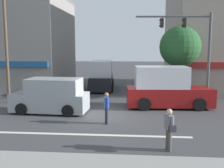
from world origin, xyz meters
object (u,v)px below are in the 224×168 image
at_px(utility_pole_far_right, 214,41).
at_px(pedestrian_foreground_with_bag, 169,127).
at_px(box_truck_crossing_leftbound, 166,89).
at_px(pedestrian_mid_crossing, 107,106).
at_px(traffic_light_mast, 194,44).
at_px(street_tree, 180,47).
at_px(van_crossing_rightbound, 51,96).
at_px(box_truck_crossing_center, 102,76).
at_px(utility_pole_near_left, 6,44).

height_order(utility_pole_far_right, pedestrian_foreground_with_bag, utility_pole_far_right).
xyz_separation_m(box_truck_crossing_leftbound, pedestrian_mid_crossing, (-3.56, -4.11, -0.30)).
distance_m(utility_pole_far_right, pedestrian_foreground_with_bag, 13.83).
relative_size(traffic_light_mast, pedestrian_mid_crossing, 3.71).
relative_size(street_tree, traffic_light_mast, 0.91).
bearing_deg(street_tree, pedestrian_mid_crossing, -124.13).
xyz_separation_m(street_tree, pedestrian_mid_crossing, (-4.91, -7.25, -3.07)).
bearing_deg(traffic_light_mast, utility_pole_far_right, 61.02).
bearing_deg(van_crossing_rightbound, box_truck_crossing_center, 77.43).
distance_m(box_truck_crossing_leftbound, pedestrian_mid_crossing, 5.45).
height_order(box_truck_crossing_center, pedestrian_foreground_with_bag, box_truck_crossing_center).
bearing_deg(pedestrian_mid_crossing, utility_pole_far_right, 48.43).
bearing_deg(utility_pole_near_left, pedestrian_mid_crossing, -36.58).
distance_m(traffic_light_mast, box_truck_crossing_center, 10.25).
height_order(box_truck_crossing_leftbound, pedestrian_foreground_with_bag, box_truck_crossing_leftbound).
bearing_deg(box_truck_crossing_center, utility_pole_near_left, -143.27).
bearing_deg(pedestrian_foreground_with_bag, van_crossing_rightbound, 138.79).
relative_size(traffic_light_mast, box_truck_crossing_leftbound, 1.09).
bearing_deg(pedestrian_foreground_with_bag, street_tree, 78.66).
bearing_deg(street_tree, box_truck_crossing_leftbound, -113.35).
height_order(traffic_light_mast, pedestrian_foreground_with_bag, traffic_light_mast).
height_order(traffic_light_mast, box_truck_crossing_center, traffic_light_mast).
xyz_separation_m(van_crossing_rightbound, box_truck_crossing_center, (2.01, 9.03, 0.25)).
bearing_deg(street_tree, pedestrian_foreground_with_bag, -101.34).
bearing_deg(box_truck_crossing_leftbound, utility_pole_far_right, 47.85).
bearing_deg(utility_pole_far_right, van_crossing_rightbound, -149.72).
height_order(utility_pole_near_left, pedestrian_foreground_with_bag, utility_pole_near_left).
distance_m(utility_pole_near_left, box_truck_crossing_leftbound, 12.44).
relative_size(pedestrian_foreground_with_bag, pedestrian_mid_crossing, 1.00).
relative_size(utility_pole_near_left, pedestrian_foreground_with_bag, 4.91).
bearing_deg(van_crossing_rightbound, utility_pole_far_right, 30.28).
bearing_deg(utility_pole_near_left, box_truck_crossing_center, 36.73).
bearing_deg(utility_pole_far_right, pedestrian_mid_crossing, -131.57).
height_order(street_tree, pedestrian_foreground_with_bag, street_tree).
xyz_separation_m(utility_pole_near_left, box_truck_crossing_center, (6.71, 5.01, -3.00)).
relative_size(street_tree, utility_pole_far_right, 0.64).
height_order(utility_pole_near_left, box_truck_crossing_center, utility_pole_near_left).
bearing_deg(traffic_light_mast, van_crossing_rightbound, -166.96).
relative_size(box_truck_crossing_center, pedestrian_mid_crossing, 3.42).
relative_size(utility_pole_far_right, van_crossing_rightbound, 1.85).
bearing_deg(utility_pole_far_right, utility_pole_near_left, -170.51).
distance_m(utility_pole_far_right, traffic_light_mast, 5.34).
distance_m(van_crossing_rightbound, box_truck_crossing_center, 9.25).
height_order(street_tree, box_truck_crossing_leftbound, street_tree).
bearing_deg(utility_pole_far_right, traffic_light_mast, -118.98).
xyz_separation_m(street_tree, box_truck_crossing_center, (-6.54, 3.94, -2.77)).
bearing_deg(utility_pole_near_left, pedestrian_foreground_with_bag, -40.93).
bearing_deg(box_truck_crossing_center, utility_pole_far_right, -13.56).
bearing_deg(van_crossing_rightbound, traffic_light_mast, 13.04).
distance_m(utility_pole_far_right, van_crossing_rightbound, 13.80).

